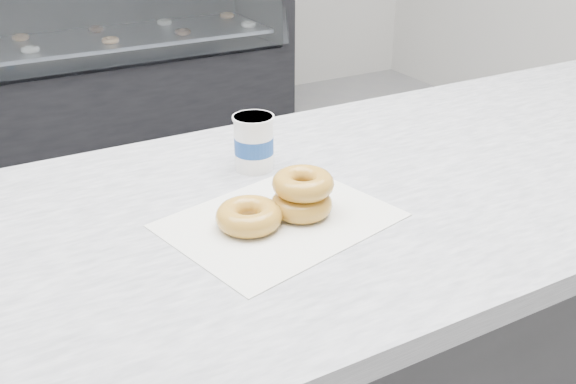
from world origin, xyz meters
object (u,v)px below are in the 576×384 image
object	(u,v)px
counter	(350,376)
coffee_cup	(254,142)
donut_single	(249,216)
donut_stack	(302,194)
display_case	(67,59)

from	to	relation	value
counter	coffee_cup	size ratio (longest dim) A/B	29.81
counter	coffee_cup	xyz separation A→B (m)	(-0.14, 0.15, 0.50)
donut_single	donut_stack	world-z (taller)	donut_stack
counter	donut_stack	world-z (taller)	donut_stack
donut_single	donut_stack	size ratio (longest dim) A/B	0.85
display_case	donut_stack	world-z (taller)	display_case
donut_stack	coffee_cup	xyz separation A→B (m)	(0.01, 0.20, 0.02)
donut_stack	coffee_cup	bearing A→B (deg)	86.57
counter	donut_single	xyz separation A→B (m)	(-0.24, -0.04, 0.47)
donut_single	coffee_cup	world-z (taller)	coffee_cup
display_case	counter	bearing A→B (deg)	-90.00
display_case	coffee_cup	bearing A→B (deg)	-93.06
donut_stack	coffee_cup	size ratio (longest dim) A/B	1.19
display_case	donut_single	distance (m)	2.81
counter	donut_single	bearing A→B (deg)	-169.53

